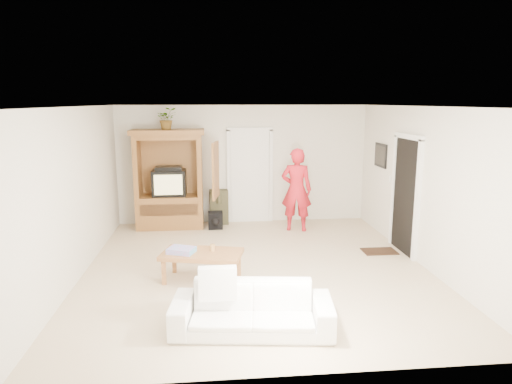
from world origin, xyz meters
TOP-DOWN VIEW (x-y plane):
  - floor at (0.00, 0.00)m, footprint 6.00×6.00m
  - ceiling at (0.00, 0.00)m, footprint 6.00×6.00m
  - wall_back at (0.00, 3.00)m, footprint 5.50×0.00m
  - wall_front at (0.00, -3.00)m, footprint 5.50×0.00m
  - wall_left at (-2.75, 0.00)m, footprint 0.00×6.00m
  - wall_right at (2.75, 0.00)m, footprint 0.00×6.00m
  - armoire at (-1.58, 2.66)m, footprint 1.82×1.14m
  - door_back at (0.15, 2.97)m, footprint 0.85×0.05m
  - doorway_right at (2.73, 0.60)m, footprint 0.05×0.90m
  - framed_picture at (2.73, 1.90)m, footprint 0.03×0.60m
  - doormat at (2.30, 0.60)m, footprint 0.60×0.40m
  - plant at (-1.60, 2.63)m, footprint 0.48×0.44m
  - man at (1.05, 2.16)m, footprint 0.72×0.56m
  - sofa at (-0.26, -2.05)m, footprint 1.96×0.95m
  - coffee_table at (-0.87, -0.41)m, footprint 1.31×0.91m
  - towel at (-1.17, -0.41)m, footprint 0.46×0.40m
  - candle at (-0.71, -0.36)m, footprint 0.08×0.08m
  - backpack_black at (-0.64, 2.38)m, footprint 0.31×0.19m
  - backpack_olive at (-0.55, 2.85)m, footprint 0.42×0.32m

SIDE VIEW (x-z plane):
  - floor at x=0.00m, z-range 0.00..0.00m
  - doormat at x=2.30m, z-range 0.00..0.02m
  - backpack_black at x=-0.64m, z-range 0.00..0.37m
  - sofa at x=-0.26m, z-range 0.00..0.55m
  - backpack_olive at x=-0.55m, z-range 0.00..0.76m
  - coffee_table at x=-0.87m, z-range 0.16..0.61m
  - towel at x=-1.17m, z-range 0.44..0.52m
  - candle at x=-0.71m, z-range 0.44..0.54m
  - man at x=1.05m, z-range 0.00..1.74m
  - armoire at x=-1.58m, z-range -0.14..1.96m
  - door_back at x=0.15m, z-range 0.00..2.04m
  - doorway_right at x=2.73m, z-range 0.00..2.04m
  - wall_back at x=0.00m, z-range -1.45..4.05m
  - wall_front at x=0.00m, z-range -1.45..4.05m
  - wall_left at x=-2.75m, z-range -1.70..4.30m
  - wall_right at x=2.75m, z-range -1.70..4.30m
  - framed_picture at x=2.73m, z-range 1.36..1.84m
  - plant at x=-1.60m, z-range 2.10..2.55m
  - ceiling at x=0.00m, z-range 2.60..2.60m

